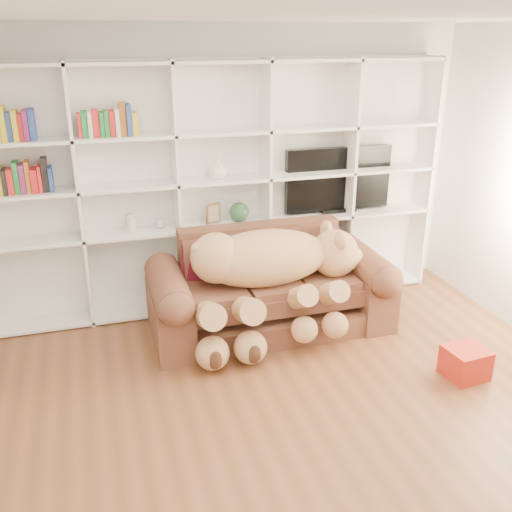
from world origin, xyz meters
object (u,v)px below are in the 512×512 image
object	(u,v)px
teddy_bear	(269,271)
tv	(338,180)
sofa	(269,293)
gift_box	(465,363)

from	to	relation	value
teddy_bear	tv	world-z (taller)	tv
sofa	teddy_bear	bearing A→B (deg)	-108.51
sofa	gift_box	distance (m)	1.80
sofa	gift_box	xyz separation A→B (m)	(1.26, -1.26, -0.22)
sofa	teddy_bear	xyz separation A→B (m)	(-0.06, -0.18, 0.30)
sofa	teddy_bear	distance (m)	0.36
gift_box	tv	bearing A→B (deg)	99.17
sofa	tv	xyz separation A→B (m)	(0.95, 0.68, 0.85)
gift_box	teddy_bear	bearing A→B (deg)	140.99
gift_box	tv	world-z (taller)	tv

